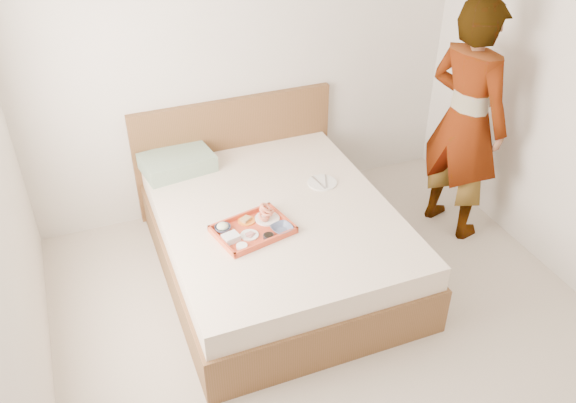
{
  "coord_description": "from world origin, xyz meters",
  "views": [
    {
      "loc": [
        -1.3,
        -2.19,
        2.93
      ],
      "look_at": [
        -0.08,
        0.9,
        0.65
      ],
      "focal_mm": 37.29,
      "sensor_mm": 36.0,
      "label": 1
    }
  ],
  "objects_px": {
    "tray": "(253,229)",
    "dinner_plate": "(322,183)",
    "person": "(466,121)",
    "bed": "(276,240)"
  },
  "relations": [
    {
      "from": "tray",
      "to": "dinner_plate",
      "type": "relative_size",
      "value": 2.23
    },
    {
      "from": "dinner_plate",
      "to": "person",
      "type": "xyz_separation_m",
      "value": [
        1.06,
        -0.18,
        0.39
      ]
    },
    {
      "from": "bed",
      "to": "person",
      "type": "xyz_separation_m",
      "value": [
        1.5,
        0.02,
        0.66
      ]
    },
    {
      "from": "dinner_plate",
      "to": "person",
      "type": "bearing_deg",
      "value": -9.41
    },
    {
      "from": "dinner_plate",
      "to": "person",
      "type": "height_order",
      "value": "person"
    },
    {
      "from": "tray",
      "to": "person",
      "type": "relative_size",
      "value": 0.26
    },
    {
      "from": "bed",
      "to": "person",
      "type": "bearing_deg",
      "value": 0.59
    },
    {
      "from": "bed",
      "to": "person",
      "type": "relative_size",
      "value": 1.08
    },
    {
      "from": "tray",
      "to": "dinner_plate",
      "type": "bearing_deg",
      "value": 16.48
    },
    {
      "from": "bed",
      "to": "person",
      "type": "distance_m",
      "value": 1.64
    }
  ]
}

